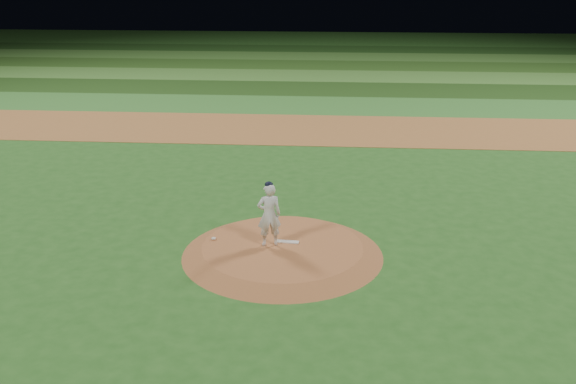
% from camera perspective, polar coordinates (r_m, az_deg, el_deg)
% --- Properties ---
extents(ground, '(120.00, 120.00, 0.00)m').
position_cam_1_polar(ground, '(17.68, -0.49, -5.55)').
color(ground, '#24581C').
rests_on(ground, ground).
extents(infield_dirt_band, '(70.00, 6.00, 0.02)m').
position_cam_1_polar(infield_dirt_band, '(30.90, 1.69, 5.60)').
color(infield_dirt_band, '#985F2F').
rests_on(infield_dirt_band, ground).
extents(outfield_stripe_0, '(70.00, 5.00, 0.02)m').
position_cam_1_polar(outfield_stripe_0, '(36.25, 2.11, 7.71)').
color(outfield_stripe_0, '#307129').
rests_on(outfield_stripe_0, ground).
extents(outfield_stripe_1, '(70.00, 5.00, 0.02)m').
position_cam_1_polar(outfield_stripe_1, '(41.15, 2.39, 9.16)').
color(outfield_stripe_1, '#1D3F14').
rests_on(outfield_stripe_1, ground).
extents(outfield_stripe_2, '(70.00, 5.00, 0.02)m').
position_cam_1_polar(outfield_stripe_2, '(46.07, 2.62, 10.29)').
color(outfield_stripe_2, '#3F782B').
rests_on(outfield_stripe_2, ground).
extents(outfield_stripe_3, '(70.00, 5.00, 0.02)m').
position_cam_1_polar(outfield_stripe_3, '(51.01, 2.81, 11.21)').
color(outfield_stripe_3, '#254D18').
rests_on(outfield_stripe_3, ground).
extents(outfield_stripe_4, '(70.00, 5.00, 0.02)m').
position_cam_1_polar(outfield_stripe_4, '(55.96, 2.96, 11.96)').
color(outfield_stripe_4, '#386D27').
rests_on(outfield_stripe_4, ground).
extents(outfield_stripe_5, '(70.00, 5.00, 0.02)m').
position_cam_1_polar(outfield_stripe_5, '(60.91, 3.09, 12.59)').
color(outfield_stripe_5, '#1A3F14').
rests_on(outfield_stripe_5, ground).
extents(pitchers_mound, '(5.50, 5.50, 0.25)m').
position_cam_1_polar(pitchers_mound, '(17.63, -0.49, -5.18)').
color(pitchers_mound, '#9F5C31').
rests_on(pitchers_mound, ground).
extents(pitching_rubber, '(0.65, 0.21, 0.03)m').
position_cam_1_polar(pitching_rubber, '(17.79, -0.06, -4.44)').
color(pitching_rubber, silver).
rests_on(pitching_rubber, pitchers_mound).
extents(rosin_bag, '(0.13, 0.13, 0.07)m').
position_cam_1_polar(rosin_bag, '(18.06, -6.63, -4.12)').
color(rosin_bag, silver).
rests_on(rosin_bag, pitchers_mound).
extents(pitcher_on_mound, '(0.73, 0.57, 1.83)m').
position_cam_1_polar(pitcher_on_mound, '(17.29, -1.69, -2.00)').
color(pitcher_on_mound, silver).
rests_on(pitcher_on_mound, pitchers_mound).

